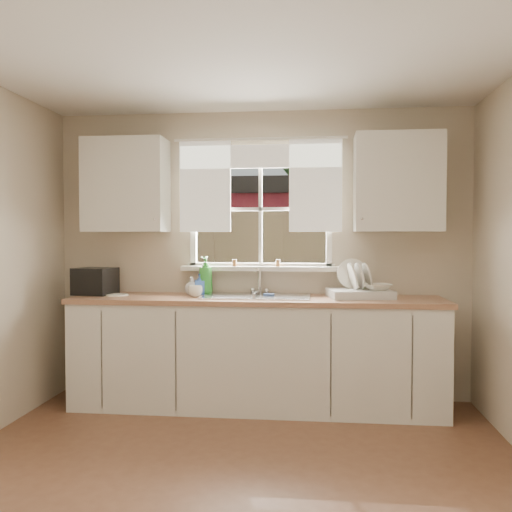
# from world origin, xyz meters

# --- Properties ---
(ground) EXTENTS (4.00, 4.00, 0.00)m
(ground) POSITION_xyz_m (0.00, 0.00, 0.00)
(ground) COLOR brown
(ground) RESTS_ON ground
(room_walls) EXTENTS (3.62, 4.02, 2.50)m
(room_walls) POSITION_xyz_m (0.00, -0.07, 1.24)
(room_walls) COLOR beige
(room_walls) RESTS_ON ground
(ceiling) EXTENTS (3.60, 4.00, 0.02)m
(ceiling) POSITION_xyz_m (0.00, 0.00, 2.50)
(ceiling) COLOR silver
(ceiling) RESTS_ON room_walls
(window) EXTENTS (1.38, 0.16, 1.06)m
(window) POSITION_xyz_m (0.00, 2.00, 1.49)
(window) COLOR white
(window) RESTS_ON room_walls
(curtains) EXTENTS (1.50, 0.03, 0.81)m
(curtains) POSITION_xyz_m (0.00, 1.95, 1.93)
(curtains) COLOR white
(curtains) RESTS_ON room_walls
(base_cabinets) EXTENTS (3.00, 0.62, 0.87)m
(base_cabinets) POSITION_xyz_m (0.00, 1.68, 0.43)
(base_cabinets) COLOR silver
(base_cabinets) RESTS_ON ground
(countertop) EXTENTS (3.04, 0.65, 0.04)m
(countertop) POSITION_xyz_m (0.00, 1.68, 0.89)
(countertop) COLOR #A77453
(countertop) RESTS_ON base_cabinets
(upper_cabinet_left) EXTENTS (0.70, 0.33, 0.80)m
(upper_cabinet_left) POSITION_xyz_m (-1.15, 1.82, 1.85)
(upper_cabinet_left) COLOR silver
(upper_cabinet_left) RESTS_ON room_walls
(upper_cabinet_right) EXTENTS (0.70, 0.33, 0.80)m
(upper_cabinet_right) POSITION_xyz_m (1.15, 1.82, 1.85)
(upper_cabinet_right) COLOR silver
(upper_cabinet_right) RESTS_ON room_walls
(wall_outlet) EXTENTS (0.08, 0.01, 0.12)m
(wall_outlet) POSITION_xyz_m (0.88, 1.99, 1.08)
(wall_outlet) COLOR beige
(wall_outlet) RESTS_ON room_walls
(sill_jars) EXTENTS (0.42, 0.04, 0.06)m
(sill_jars) POSITION_xyz_m (-0.03, 1.94, 1.18)
(sill_jars) COLOR brown
(sill_jars) RESTS_ON window
(backyard) EXTENTS (20.00, 10.00, 6.13)m
(backyard) POSITION_xyz_m (0.58, 8.42, 3.46)
(backyard) COLOR #335421
(backyard) RESTS_ON ground
(sink) EXTENTS (0.88, 0.52, 0.40)m
(sink) POSITION_xyz_m (0.00, 1.71, 0.84)
(sink) COLOR #B7B7BC
(sink) RESTS_ON countertop
(dish_rack) EXTENTS (0.56, 0.46, 0.31)m
(dish_rack) POSITION_xyz_m (0.84, 1.74, 0.97)
(dish_rack) COLOR silver
(dish_rack) RESTS_ON countertop
(bowl) EXTENTS (0.27, 0.27, 0.05)m
(bowl) POSITION_xyz_m (0.98, 1.69, 1.00)
(bowl) COLOR white
(bowl) RESTS_ON dish_rack
(soap_bottle_a) EXTENTS (0.17, 0.17, 0.33)m
(soap_bottle_a) POSITION_xyz_m (-0.46, 1.86, 1.07)
(soap_bottle_a) COLOR #2D8C2E
(soap_bottle_a) RESTS_ON countertop
(soap_bottle_b) EXTENTS (0.10, 0.10, 0.18)m
(soap_bottle_b) POSITION_xyz_m (-0.51, 1.82, 1.00)
(soap_bottle_b) COLOR blue
(soap_bottle_b) RESTS_ON countertop
(soap_bottle_c) EXTENTS (0.15, 0.15, 0.15)m
(soap_bottle_c) POSITION_xyz_m (-0.57, 1.80, 0.99)
(soap_bottle_c) COLOR beige
(soap_bottle_c) RESTS_ON countertop
(saucer) EXTENTS (0.19, 0.19, 0.01)m
(saucer) POSITION_xyz_m (-1.19, 1.69, 0.92)
(saucer) COLOR white
(saucer) RESTS_ON countertop
(cup) EXTENTS (0.15, 0.15, 0.09)m
(cup) POSITION_xyz_m (-0.50, 1.65, 0.96)
(cup) COLOR white
(cup) RESTS_ON countertop
(black_appliance) EXTENTS (0.36, 0.32, 0.23)m
(black_appliance) POSITION_xyz_m (-1.40, 1.74, 1.03)
(black_appliance) COLOR black
(black_appliance) RESTS_ON countertop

